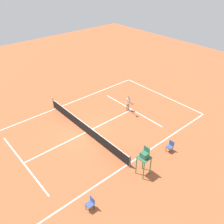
{
  "coord_description": "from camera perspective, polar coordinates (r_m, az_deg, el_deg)",
  "views": [
    {
      "loc": [
        -14.34,
        9.39,
        13.12
      ],
      "look_at": [
        0.05,
        -3.16,
        0.8
      ],
      "focal_mm": 38.5,
      "sensor_mm": 36.0,
      "label": 1
    }
  ],
  "objects": [
    {
      "name": "courtside_chair_near",
      "position": [
        15.68,
        -5.1,
        -20.76
      ],
      "size": [
        0.44,
        0.46,
        0.95
      ],
      "color": "#262626",
      "rests_on": "ground"
    },
    {
      "name": "umpire_chair",
      "position": [
        16.88,
        7.69,
        -10.55
      ],
      "size": [
        0.8,
        0.8,
        2.41
      ],
      "color": "#2D6B4C",
      "rests_on": "ground"
    },
    {
      "name": "player_serving",
      "position": [
        23.96,
        3.88,
        2.34
      ],
      "size": [
        1.23,
        0.77,
        1.67
      ],
      "rotation": [
        0.0,
        0.0,
        1.37
      ],
      "color": "#9E704C",
      "rests_on": "ground"
    },
    {
      "name": "tennis_net",
      "position": [
        21.29,
        -6.34,
        -3.77
      ],
      "size": [
        11.28,
        0.1,
        1.07
      ],
      "color": "#4C4C51",
      "rests_on": "ground"
    },
    {
      "name": "court_lines",
      "position": [
        21.59,
        -6.26,
        -4.82
      ],
      "size": [
        10.68,
        21.2,
        0.01
      ],
      "color": "white",
      "rests_on": "ground"
    },
    {
      "name": "courtside_chair_mid",
      "position": [
        19.78,
        13.67,
        -7.82
      ],
      "size": [
        0.44,
        0.46,
        0.95
      ],
      "color": "#262626",
      "rests_on": "ground"
    },
    {
      "name": "ground_plane",
      "position": [
        21.59,
        -6.26,
        -4.83
      ],
      "size": [
        60.0,
        60.0,
        0.0
      ],
      "primitive_type": "plane",
      "color": "#AD5933"
    },
    {
      "name": "tennis_ball",
      "position": [
        24.87,
        0.28,
        1.09
      ],
      "size": [
        0.07,
        0.07,
        0.07
      ],
      "primitive_type": "sphere",
      "color": "#CCE033",
      "rests_on": "ground"
    }
  ]
}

